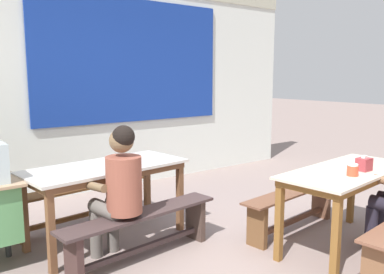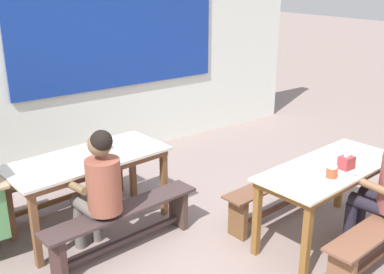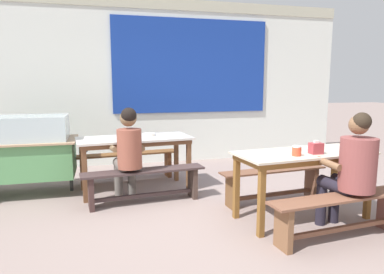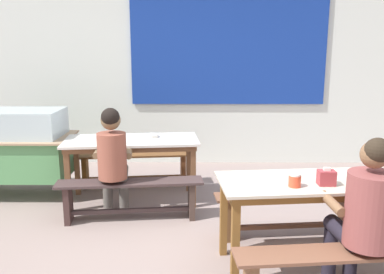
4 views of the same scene
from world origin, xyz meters
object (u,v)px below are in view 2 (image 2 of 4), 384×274
at_px(tissue_box, 346,162).
at_px(condiment_jar, 332,172).
at_px(bench_near_front, 382,237).
at_px(bench_near_back, 277,193).
at_px(soup_bowl, 103,147).
at_px(person_left_back_turned, 99,186).
at_px(dining_table_near, 329,175).
at_px(dining_table_far, 88,164).
at_px(bench_far_back, 64,183).
at_px(bench_far_front, 123,222).

height_order(tissue_box, condiment_jar, tissue_box).
bearing_deg(condiment_jar, bench_near_front, -58.84).
distance_m(bench_near_back, soup_bowl, 1.86).
relative_size(person_left_back_turned, soup_bowl, 6.90).
bearing_deg(condiment_jar, dining_table_near, 40.29).
bearing_deg(dining_table_far, bench_near_front, -49.82).
xyz_separation_m(bench_near_back, condiment_jar, (-0.14, -0.74, 0.54)).
bearing_deg(person_left_back_turned, bench_near_front, -39.75).
height_order(person_left_back_turned, tissue_box, person_left_back_turned).
relative_size(dining_table_near, bench_far_back, 1.02).
relative_size(bench_far_front, bench_near_back, 1.08).
height_order(tissue_box, soup_bowl, tissue_box).
relative_size(dining_table_far, bench_far_back, 1.04).
bearing_deg(dining_table_near, dining_table_far, 138.34).
relative_size(condiment_jar, soup_bowl, 0.60).
bearing_deg(condiment_jar, soup_bowl, 125.90).
height_order(bench_far_back, bench_far_front, same).
height_order(bench_near_back, soup_bowl, soup_bowl).
bearing_deg(bench_far_front, bench_far_back, 95.88).
height_order(bench_far_back, soup_bowl, soup_bowl).
bearing_deg(bench_near_front, bench_far_front, 138.29).
relative_size(bench_far_back, tissue_box, 11.05).
distance_m(bench_near_front, person_left_back_turned, 2.51).
height_order(person_left_back_turned, condiment_jar, person_left_back_turned).
xyz_separation_m(dining_table_near, bench_far_front, (-1.66, 0.96, -0.39)).
height_order(dining_table_far, bench_near_front, dining_table_far).
xyz_separation_m(bench_far_front, soup_bowl, (0.16, 0.68, 0.49)).
distance_m(bench_near_front, tissue_box, 0.71).
bearing_deg(bench_near_front, soup_bowl, 125.06).
relative_size(dining_table_near, bench_near_back, 1.10).
height_order(bench_near_back, person_left_back_turned, person_left_back_turned).
height_order(bench_far_front, person_left_back_turned, person_left_back_turned).
bearing_deg(dining_table_near, person_left_back_turned, 151.34).
height_order(dining_table_far, bench_far_back, dining_table_far).
bearing_deg(bench_near_front, tissue_box, 88.69).
bearing_deg(dining_table_far, person_left_back_turned, -103.63).
relative_size(dining_table_near, soup_bowl, 8.97).
bearing_deg(bench_far_front, dining_table_near, -29.95).
bearing_deg(bench_far_front, bench_near_front, -41.71).
bearing_deg(bench_far_back, soup_bowl, -58.65).
height_order(dining_table_near, bench_far_front, dining_table_near).
height_order(bench_near_back, tissue_box, tissue_box).
bearing_deg(bench_far_front, tissue_box, -31.92).
distance_m(bench_near_front, condiment_jar, 0.72).
height_order(bench_far_back, condiment_jar, condiment_jar).
relative_size(bench_far_back, bench_near_front, 1.02).
xyz_separation_m(dining_table_near, bench_near_back, (-0.06, 0.57, -0.41)).
bearing_deg(dining_table_far, tissue_box, -42.71).
distance_m(condiment_jar, soup_bowl, 2.22).
relative_size(dining_table_near, condiment_jar, 15.05).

